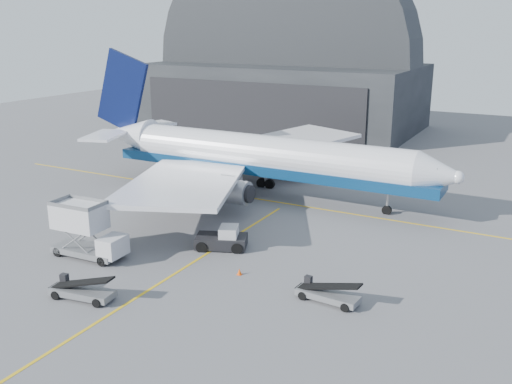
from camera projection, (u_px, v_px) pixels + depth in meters
The scene contains 9 objects.
ground at pixel (183, 269), 46.68m from camera, with size 200.00×200.00×0.00m, color #565659.
taxi_lines at pixel (256, 223), 57.38m from camera, with size 80.00×42.12×0.02m.
hangar at pixel (284, 77), 108.83m from camera, with size 50.00×28.30×28.00m.
airliner at pixel (254, 156), 66.03m from camera, with size 46.88×45.46×16.45m.
catering_truck at pixel (86, 231), 48.50m from camera, with size 6.83×2.85×4.62m.
pushback_tug at pixel (223, 240), 50.83m from camera, with size 5.09×4.02×2.08m.
belt_loader_a at pixel (82, 291), 41.48m from camera, with size 5.28×2.42×1.97m.
belt_loader_b at pixel (327, 294), 41.06m from camera, with size 4.96×2.00×1.87m.
traffic_cone at pixel (239, 272), 45.50m from camera, with size 0.37×0.37×0.53m.
Camera 1 is at (25.63, -35.03, 19.26)m, focal length 40.00 mm.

